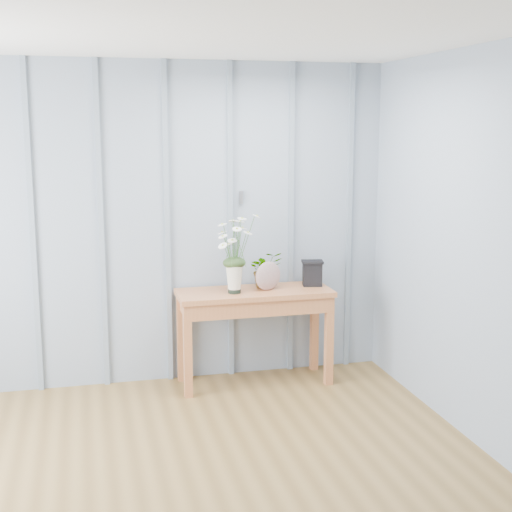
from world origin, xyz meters
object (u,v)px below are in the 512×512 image
object	(u,v)px
daisy_vase	(234,244)
felt_disc_vessel	(268,276)
carved_box	(312,273)
sideboard	(254,305)

from	to	relation	value
daisy_vase	felt_disc_vessel	distance (m)	0.38
felt_disc_vessel	carved_box	world-z (taller)	felt_disc_vessel
daisy_vase	felt_disc_vessel	xyz separation A→B (m)	(0.27, 0.03, -0.27)
sideboard	felt_disc_vessel	bearing A→B (deg)	-12.09
felt_disc_vessel	carved_box	xyz separation A→B (m)	(0.38, 0.07, -0.01)
felt_disc_vessel	carved_box	bearing A→B (deg)	-8.61
sideboard	daisy_vase	world-z (taller)	daisy_vase
sideboard	daisy_vase	size ratio (longest dim) A/B	1.97
daisy_vase	felt_disc_vessel	bearing A→B (deg)	6.05
sideboard	felt_disc_vessel	distance (m)	0.25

